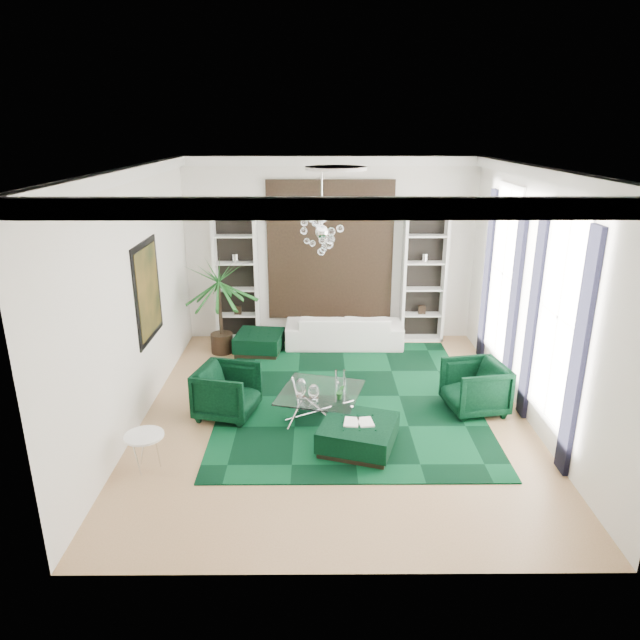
{
  "coord_description": "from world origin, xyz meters",
  "views": [
    {
      "loc": [
        -0.28,
        -8.18,
        4.34
      ],
      "look_at": [
        -0.23,
        0.5,
        1.39
      ],
      "focal_mm": 32.0,
      "sensor_mm": 36.0,
      "label": 1
    }
  ],
  "objects_px": {
    "ottoman_side": "(259,343)",
    "ottoman_front": "(358,435)",
    "armchair_left": "(227,391)",
    "armchair_right": "(475,387)",
    "palm": "(219,295)",
    "sofa": "(344,330)",
    "coffee_table": "(320,403)",
    "side_table": "(146,452)"
  },
  "relations": [
    {
      "from": "palm",
      "to": "armchair_right",
      "type": "bearing_deg",
      "value": -29.72
    },
    {
      "from": "armchair_right",
      "to": "palm",
      "type": "bearing_deg",
      "value": -129.35
    },
    {
      "from": "armchair_left",
      "to": "ottoman_side",
      "type": "bearing_deg",
      "value": 8.45
    },
    {
      "from": "armchair_right",
      "to": "ottoman_side",
      "type": "bearing_deg",
      "value": -134.19
    },
    {
      "from": "ottoman_front",
      "to": "palm",
      "type": "bearing_deg",
      "value": 124.39
    },
    {
      "from": "coffee_table",
      "to": "ottoman_side",
      "type": "relative_size",
      "value": 1.33
    },
    {
      "from": "sofa",
      "to": "palm",
      "type": "bearing_deg",
      "value": 9.03
    },
    {
      "from": "side_table",
      "to": "coffee_table",
      "type": "bearing_deg",
      "value": 32.46
    },
    {
      "from": "sofa",
      "to": "coffee_table",
      "type": "xyz_separation_m",
      "value": [
        -0.51,
        -3.05,
        -0.14
      ]
    },
    {
      "from": "sofa",
      "to": "ottoman_side",
      "type": "height_order",
      "value": "sofa"
    },
    {
      "from": "armchair_left",
      "to": "armchair_right",
      "type": "relative_size",
      "value": 1.0
    },
    {
      "from": "ottoman_front",
      "to": "palm",
      "type": "height_order",
      "value": "palm"
    },
    {
      "from": "sofa",
      "to": "palm",
      "type": "distance_m",
      "value": 2.65
    },
    {
      "from": "armchair_left",
      "to": "armchair_right",
      "type": "height_order",
      "value": "same"
    },
    {
      "from": "ottoman_front",
      "to": "side_table",
      "type": "height_order",
      "value": "side_table"
    },
    {
      "from": "coffee_table",
      "to": "palm",
      "type": "bearing_deg",
      "value": 126.25
    },
    {
      "from": "ottoman_side",
      "to": "side_table",
      "type": "height_order",
      "value": "side_table"
    },
    {
      "from": "armchair_left",
      "to": "ottoman_front",
      "type": "bearing_deg",
      "value": -102.88
    },
    {
      "from": "ottoman_side",
      "to": "palm",
      "type": "distance_m",
      "value": 1.25
    },
    {
      "from": "armchair_right",
      "to": "side_table",
      "type": "bearing_deg",
      "value": -80.8
    },
    {
      "from": "coffee_table",
      "to": "ottoman_side",
      "type": "distance_m",
      "value": 2.95
    },
    {
      "from": "armchair_right",
      "to": "ottoman_front",
      "type": "height_order",
      "value": "armchair_right"
    },
    {
      "from": "coffee_table",
      "to": "palm",
      "type": "height_order",
      "value": "palm"
    },
    {
      "from": "sofa",
      "to": "armchair_left",
      "type": "xyz_separation_m",
      "value": [
        -1.97,
        -3.03,
        0.06
      ]
    },
    {
      "from": "ottoman_side",
      "to": "palm",
      "type": "height_order",
      "value": "palm"
    },
    {
      "from": "armchair_left",
      "to": "side_table",
      "type": "bearing_deg",
      "value": 163.72
    },
    {
      "from": "coffee_table",
      "to": "side_table",
      "type": "distance_m",
      "value": 2.75
    },
    {
      "from": "sofa",
      "to": "coffee_table",
      "type": "relative_size",
      "value": 2.0
    },
    {
      "from": "coffee_table",
      "to": "ottoman_front",
      "type": "bearing_deg",
      "value": -61.26
    },
    {
      "from": "palm",
      "to": "ottoman_front",
      "type": "bearing_deg",
      "value": -55.61
    },
    {
      "from": "armchair_left",
      "to": "palm",
      "type": "xyz_separation_m",
      "value": [
        -0.51,
        2.66,
        0.79
      ]
    },
    {
      "from": "coffee_table",
      "to": "palm",
      "type": "relative_size",
      "value": 0.5
    },
    {
      "from": "armchair_right",
      "to": "palm",
      "type": "distance_m",
      "value": 5.17
    },
    {
      "from": "ottoman_side",
      "to": "palm",
      "type": "relative_size",
      "value": 0.38
    },
    {
      "from": "ottoman_side",
      "to": "ottoman_front",
      "type": "bearing_deg",
      "value": -64.49
    },
    {
      "from": "sofa",
      "to": "coffee_table",
      "type": "bearing_deg",
      "value": 81.13
    },
    {
      "from": "sofa",
      "to": "armchair_right",
      "type": "relative_size",
      "value": 2.68
    },
    {
      "from": "armchair_right",
      "to": "palm",
      "type": "xyz_separation_m",
      "value": [
        -4.43,
        2.53,
        0.79
      ]
    },
    {
      "from": "armchair_right",
      "to": "coffee_table",
      "type": "height_order",
      "value": "armchair_right"
    },
    {
      "from": "sofa",
      "to": "armchair_left",
      "type": "bearing_deg",
      "value": 57.6
    },
    {
      "from": "ottoman_side",
      "to": "armchair_left",
      "type": "bearing_deg",
      "value": -95.21
    },
    {
      "from": "armchair_left",
      "to": "ottoman_side",
      "type": "height_order",
      "value": "armchair_left"
    }
  ]
}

